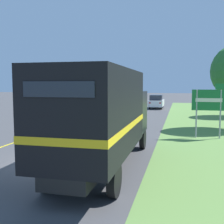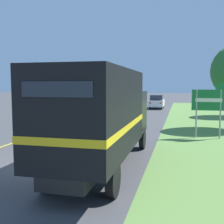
{
  "view_description": "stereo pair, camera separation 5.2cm",
  "coord_description": "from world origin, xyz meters",
  "views": [
    {
      "loc": [
        4.81,
        -9.89,
        3.05
      ],
      "look_at": [
        0.3,
        8.83,
        1.2
      ],
      "focal_mm": 45.0,
      "sensor_mm": 36.0,
      "label": 1
    },
    {
      "loc": [
        4.86,
        -9.88,
        3.05
      ],
      "look_at": [
        0.3,
        8.83,
        1.2
      ],
      "focal_mm": 45.0,
      "sensor_mm": 36.0,
      "label": 2
    }
  ],
  "objects": [
    {
      "name": "edge_line_yellow",
      "position": [
        -3.7,
        12.46,
        0.0
      ],
      "size": [
        0.12,
        54.7,
        0.01
      ],
      "primitive_type": "cube",
      "color": "yellow",
      "rests_on": "ground"
    },
    {
      "name": "horse_trailer_truck",
      "position": [
        2.15,
        -0.28,
        1.99
      ],
      "size": [
        2.32,
        8.11,
        3.56
      ],
      "color": "black",
      "rests_on": "ground"
    },
    {
      "name": "lead_car_white",
      "position": [
        -1.66,
        17.61,
        0.9
      ],
      "size": [
        1.8,
        3.97,
        1.76
      ],
      "color": "black",
      "rests_on": "ground"
    },
    {
      "name": "centre_dash_farthest",
      "position": [
        0.0,
        26.97,
        0.0
      ],
      "size": [
        0.12,
        2.6,
        0.01
      ],
      "primitive_type": "cube",
      "color": "white",
      "rests_on": "ground"
    },
    {
      "name": "centre_dash_mid_a",
      "position": [
        0.0,
        7.17,
        0.0
      ],
      "size": [
        0.12,
        2.6,
        0.01
      ],
      "primitive_type": "cube",
      "color": "white",
      "rests_on": "ground"
    },
    {
      "name": "centre_dash_near",
      "position": [
        0.0,
        0.57,
        0.0
      ],
      "size": [
        0.12,
        2.6,
        0.01
      ],
      "primitive_type": "cube",
      "color": "white",
      "rests_on": "ground"
    },
    {
      "name": "lead_car_white_ahead",
      "position": [
        1.89,
        27.02,
        0.91
      ],
      "size": [
        1.8,
        4.51,
        1.78
      ],
      "color": "black",
      "rests_on": "ground"
    },
    {
      "name": "centre_dash_far",
      "position": [
        0.0,
        20.37,
        0.0
      ],
      "size": [
        0.12,
        2.6,
        0.01
      ],
      "primitive_type": "cube",
      "color": "white",
      "rests_on": "ground"
    },
    {
      "name": "centre_dash_mid_b",
      "position": [
        0.0,
        13.77,
        0.0
      ],
      "size": [
        0.12,
        2.6,
        0.01
      ],
      "primitive_type": "cube",
      "color": "white",
      "rests_on": "ground"
    },
    {
      "name": "ground_plane",
      "position": [
        0.0,
        0.0,
        0.0
      ],
      "size": [
        200.0,
        200.0,
        0.0
      ],
      "primitive_type": "plane",
      "color": "#444447"
    },
    {
      "name": "highway_sign",
      "position": [
        6.48,
        6.96,
        2.06
      ],
      "size": [
        1.87,
        0.09,
        3.14
      ],
      "color": "#9E9EA3",
      "rests_on": "ground"
    }
  ]
}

